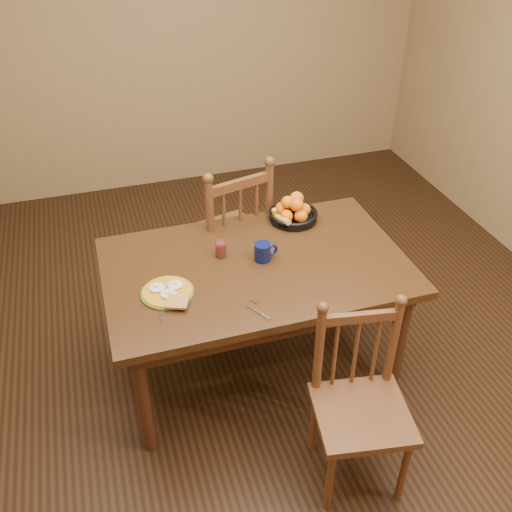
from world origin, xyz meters
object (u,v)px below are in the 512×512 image
object	(u,v)px
dining_table	(256,276)
fruit_bowl	(293,211)
breakfast_plate	(168,292)
coffee_mug	(263,252)
chair_near	(360,404)
chair_far	(228,238)

from	to	relation	value
dining_table	fruit_bowl	bearing A→B (deg)	46.56
dining_table	fruit_bowl	size ratio (longest dim) A/B	5.52
breakfast_plate	fruit_bowl	xyz separation A→B (m)	(0.83, 0.48, 0.04)
breakfast_plate	coffee_mug	xyz separation A→B (m)	(0.54, 0.14, 0.04)
dining_table	chair_near	xyz separation A→B (m)	(0.25, -0.81, -0.21)
coffee_mug	dining_table	bearing A→B (deg)	-152.29
dining_table	breakfast_plate	size ratio (longest dim) A/B	5.29
chair_near	fruit_bowl	distance (m)	1.23
breakfast_plate	fruit_bowl	world-z (taller)	fruit_bowl
fruit_bowl	coffee_mug	bearing A→B (deg)	-131.13
chair_near	fruit_bowl	world-z (taller)	chair_near
chair_near	coffee_mug	bearing A→B (deg)	112.86
fruit_bowl	chair_near	bearing A→B (deg)	-94.48
chair_near	coffee_mug	world-z (taller)	chair_near
breakfast_plate	coffee_mug	distance (m)	0.56
dining_table	chair_far	xyz separation A→B (m)	(0.00, 0.61, -0.14)
fruit_bowl	breakfast_plate	bearing A→B (deg)	-150.28
dining_table	coffee_mug	distance (m)	0.15
chair_far	breakfast_plate	size ratio (longest dim) A/B	3.57
fruit_bowl	dining_table	bearing A→B (deg)	-133.44
chair_far	coffee_mug	size ratio (longest dim) A/B	8.07
chair_far	breakfast_plate	world-z (taller)	chair_far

